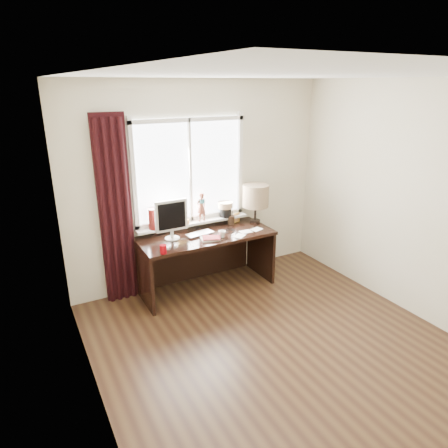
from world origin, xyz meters
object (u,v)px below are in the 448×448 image
table_lamp (256,196)px  laptop (200,234)px  mug (222,234)px  red_cup (163,249)px  desk (203,250)px  monitor (171,217)px

table_lamp → laptop: bearing=-174.0°
mug → red_cup: (-0.81, -0.13, 0.00)m
mug → table_lamp: (0.67, 0.29, 0.32)m
mug → desk: 0.42m
laptop → mug: bearing=-52.6°
red_cup → mug: bearing=8.9°
desk → laptop: bearing=-136.2°
laptop → red_cup: size_ratio=3.60×
mug → red_cup: bearing=-171.1°
monitor → red_cup: bearing=-124.3°
red_cup → monitor: monitor is taller
mug → red_cup: 0.82m
monitor → table_lamp: size_ratio=0.94×
laptop → table_lamp: table_lamp is taller
laptop → mug: 0.29m
desk → table_lamp: bearing=1.4°
laptop → monitor: bearing=165.4°
red_cup → monitor: bearing=55.7°
laptop → table_lamp: size_ratio=0.68×
laptop → monitor: 0.44m
desk → mug: bearing=-63.9°
desk → table_lamp: size_ratio=3.27×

